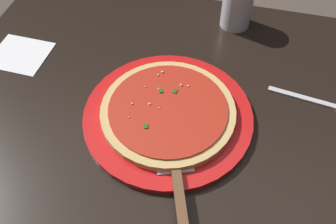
# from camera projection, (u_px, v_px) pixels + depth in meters

# --- Properties ---
(restaurant_table) EXTENTS (1.04, 0.86, 0.73)m
(restaurant_table) POSITION_uv_depth(u_px,v_px,m) (166.00, 146.00, 0.90)
(restaurant_table) COLOR black
(restaurant_table) RESTS_ON ground_plane
(serving_plate) EXTENTS (0.36, 0.36, 0.01)m
(serving_plate) POSITION_uv_depth(u_px,v_px,m) (168.00, 116.00, 0.78)
(serving_plate) COLOR red
(serving_plate) RESTS_ON restaurant_table
(pizza) EXTENTS (0.28, 0.28, 0.02)m
(pizza) POSITION_uv_depth(u_px,v_px,m) (168.00, 111.00, 0.77)
(pizza) COLOR #DBB26B
(pizza) RESTS_ON serving_plate
(pizza_server) EXTENTS (0.12, 0.22, 0.01)m
(pizza_server) POSITION_uv_depth(u_px,v_px,m) (178.00, 184.00, 0.67)
(pizza_server) COLOR silver
(pizza_server) RESTS_ON serving_plate
(cup_tall_drink) EXTENTS (0.08, 0.08, 0.12)m
(cup_tall_drink) POSITION_uv_depth(u_px,v_px,m) (237.00, 5.00, 0.94)
(cup_tall_drink) COLOR silver
(cup_tall_drink) RESTS_ON restaurant_table
(napkin_folded_right) EXTENTS (0.14, 0.12, 0.00)m
(napkin_folded_right) POSITION_uv_depth(u_px,v_px,m) (20.00, 54.00, 0.91)
(napkin_folded_right) COLOR white
(napkin_folded_right) RESTS_ON restaurant_table
(fork) EXTENTS (0.19, 0.04, 0.00)m
(fork) POSITION_uv_depth(u_px,v_px,m) (316.00, 101.00, 0.82)
(fork) COLOR silver
(fork) RESTS_ON restaurant_table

